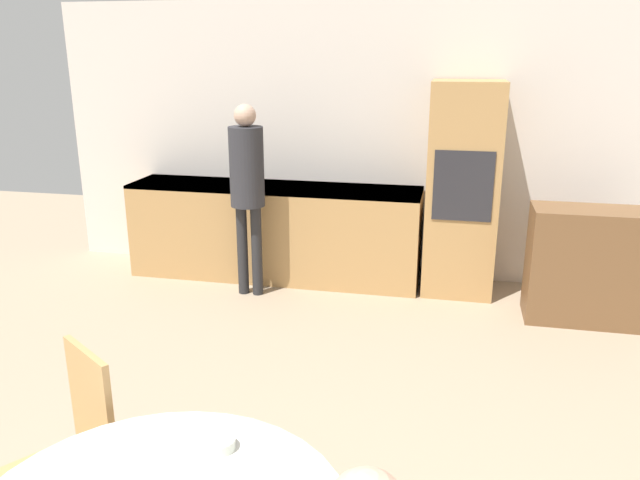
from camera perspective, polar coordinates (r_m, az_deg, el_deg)
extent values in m
cube|color=silver|center=(6.02, 5.73, 8.84)|extent=(6.46, 0.05, 2.60)
cube|color=tan|center=(6.06, -4.17, 0.75)|extent=(2.79, 0.60, 0.91)
cube|color=black|center=(5.95, -4.26, 4.82)|extent=(2.79, 0.60, 0.03)
cube|color=tan|center=(5.72, 12.88, 4.48)|extent=(0.62, 0.58, 1.90)
cube|color=#28282D|center=(5.41, 12.95, 4.81)|extent=(0.50, 0.01, 0.60)
cube|color=brown|center=(5.50, 23.42, -2.18)|extent=(0.96, 0.45, 0.94)
cube|color=tan|center=(3.02, -23.04, -19.17)|extent=(0.56, 0.56, 0.02)
cube|color=tan|center=(2.93, -20.19, -13.85)|extent=(0.33, 0.24, 0.51)
cylinder|color=#262628|center=(5.68, -7.10, -0.89)|extent=(0.10, 0.10, 0.83)
cylinder|color=#262628|center=(5.63, -5.80, -0.99)|extent=(0.10, 0.10, 0.83)
cylinder|color=#2D2D33|center=(5.47, -6.72, 6.66)|extent=(0.30, 0.30, 0.69)
sphere|color=tan|center=(5.41, -6.88, 11.25)|extent=(0.19, 0.19, 0.19)
cylinder|color=silver|center=(2.42, -9.27, -17.90)|extent=(0.12, 0.12, 0.04)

